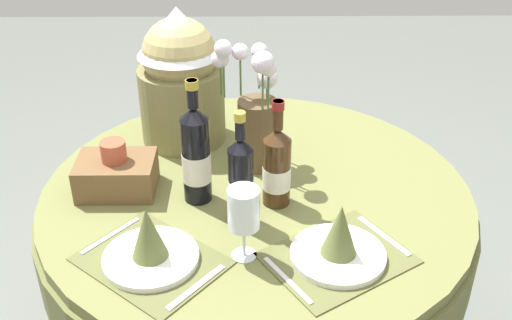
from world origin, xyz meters
name	(u,v)px	position (x,y,z in m)	size (l,w,h in m)	color
dining_table	(256,228)	(0.00, 0.00, 0.63)	(1.28, 1.28, 0.77)	olive
place_setting_left	(150,247)	(-0.27, -0.32, 0.82)	(0.43, 0.42, 0.16)	brown
place_setting_right	(339,244)	(0.20, -0.32, 0.82)	(0.43, 0.40, 0.16)	brown
flower_vase	(256,115)	(0.00, 0.14, 0.95)	(0.19, 0.20, 0.40)	brown
wine_bottle_left	(196,155)	(-0.17, -0.05, 0.92)	(0.08, 0.08, 0.37)	black
wine_bottle_centre	(277,166)	(0.06, -0.07, 0.89)	(0.08, 0.08, 0.32)	#422814
wine_bottle_right	(241,182)	(-0.04, -0.16, 0.90)	(0.07, 0.07, 0.33)	black
wine_glass_left	(244,210)	(-0.03, -0.30, 0.92)	(0.08, 0.08, 0.20)	silver
gift_tub_back_left	(180,72)	(-0.24, 0.31, 1.01)	(0.28, 0.28, 0.45)	olive
woven_basket_side_left	(116,174)	(-0.40, 0.00, 0.83)	(0.22, 0.16, 0.16)	brown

